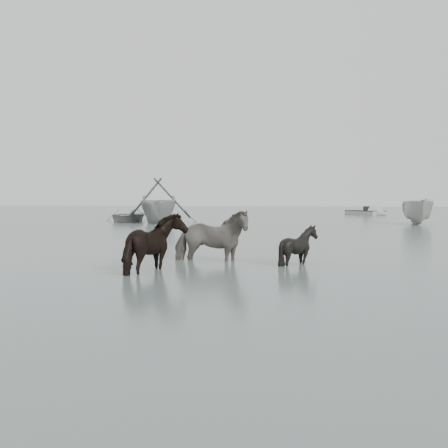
{
  "coord_description": "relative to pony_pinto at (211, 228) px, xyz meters",
  "views": [
    {
      "loc": [
        3.1,
        -13.01,
        1.71
      ],
      "look_at": [
        1.1,
        0.34,
        1.0
      ],
      "focal_mm": 45.0,
      "sensor_mm": 36.0,
      "label": 1
    }
  ],
  "objects": [
    {
      "name": "pony_pinto",
      "position": [
        0.0,
        0.0,
        0.0
      ],
      "size": [
        2.02,
        0.93,
        1.7
      ],
      "primitive_type": "imported",
      "rotation": [
        0.0,
        0.0,
        1.57
      ],
      "color": "black",
      "rests_on": "ground"
    },
    {
      "name": "ground",
      "position": [
        -0.64,
        -1.14,
        -0.85
      ],
      "size": [
        140.0,
        140.0,
        0.0
      ],
      "primitive_type": "plane",
      "color": "#53625E",
      "rests_on": "ground"
    },
    {
      "name": "pony_dark",
      "position": [
        -0.87,
        -2.1,
        -0.07
      ],
      "size": [
        1.54,
        1.73,
        1.56
      ],
      "primitive_type": "imported",
      "rotation": [
        0.0,
        0.0,
        1.72
      ],
      "color": "black",
      "rests_on": "ground"
    },
    {
      "name": "skiff_mid",
      "position": [
        7.25,
        34.21,
        -0.47
      ],
      "size": [
        4.12,
        4.66,
        0.75
      ],
      "primitive_type": null,
      "rotation": [
        0.0,
        0.0,
        -0.91
      ],
      "color": "#9A9D9A",
      "rests_on": "ground"
    },
    {
      "name": "rowboat_lead",
      "position": [
        -8.89,
        20.2,
        -0.39
      ],
      "size": [
        3.85,
        4.9,
        0.92
      ],
      "primitive_type": "imported",
      "rotation": [
        0.0,
        0.0,
        0.16
      ],
      "color": "#A6A5A1",
      "rests_on": "ground"
    },
    {
      "name": "boat_small",
      "position": [
        8.72,
        19.41,
        -0.04
      ],
      "size": [
        1.71,
        4.23,
        1.61
      ],
      "primitive_type": "imported",
      "rotation": [
        0.0,
        0.0,
        -0.03
      ],
      "color": "#A9A9A5",
      "rests_on": "ground"
    },
    {
      "name": "pony_black",
      "position": [
        2.23,
        -0.31,
        -0.25
      ],
      "size": [
        1.22,
        1.12,
        1.21
      ],
      "primitive_type": "imported",
      "rotation": [
        0.0,
        0.0,
        1.71
      ],
      "color": "black",
      "rests_on": "ground"
    },
    {
      "name": "rowboat_trail",
      "position": [
        -6.54,
        19.13,
        0.59
      ],
      "size": [
        5.55,
        6.16,
        2.87
      ],
      "primitive_type": "imported",
      "rotation": [
        0.0,
        0.0,
        3.31
      ],
      "color": "#9A9D9A",
      "rests_on": "ground"
    }
  ]
}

